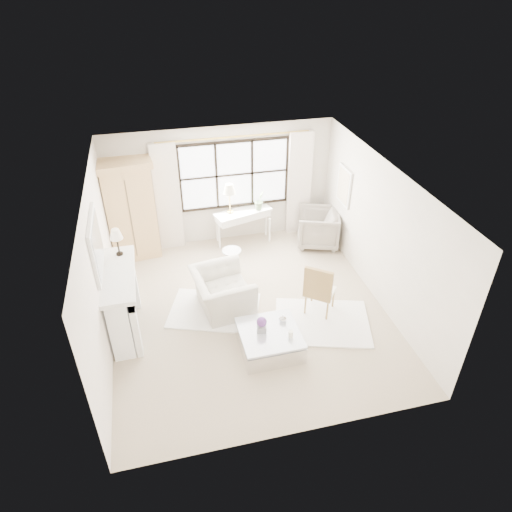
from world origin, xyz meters
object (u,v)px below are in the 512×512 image
object	(u,v)px
armoire	(130,209)
console_table	(243,226)
coffee_table	(269,340)
club_armchair	(222,292)

from	to	relation	value
armoire	console_table	size ratio (longest dim) A/B	1.63
armoire	coffee_table	xyz separation A→B (m)	(2.12, -3.56, -0.96)
club_armchair	coffee_table	xyz separation A→B (m)	(0.58, -1.27, -0.20)
armoire	club_armchair	world-z (taller)	armoire
club_armchair	coffee_table	world-z (taller)	club_armchair
club_armchair	console_table	bearing A→B (deg)	-29.09
console_table	club_armchair	size ratio (longest dim) A/B	1.18
console_table	coffee_table	size ratio (longest dim) A/B	1.36
console_table	coffee_table	world-z (taller)	console_table
armoire	coffee_table	size ratio (longest dim) A/B	2.22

